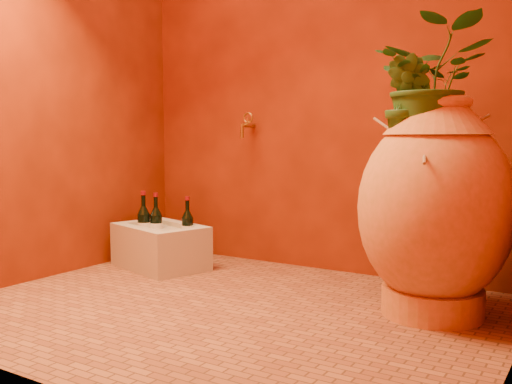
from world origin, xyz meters
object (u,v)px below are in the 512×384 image
Objects in this scene: amphora at (435,208)px; wine_bottle_c at (144,225)px; wine_bottle_a at (188,228)px; wall_tap at (247,124)px; stone_basin at (160,247)px; wine_bottle_b at (156,225)px.

amphora reaches higher than wine_bottle_c.
wine_bottle_a is 1.81× the size of wall_tap.
stone_basin is (-1.70, 0.07, -0.37)m from amphora.
wine_bottle_b is 0.96× the size of wine_bottle_c.
amphora is at bearing -2.20° from stone_basin.
stone_basin is at bearing -22.19° from wine_bottle_b.
wall_tap is (0.37, 0.42, 0.77)m from stone_basin.
wine_bottle_c is at bearing -140.51° from wine_bottle_b.
wall_tap reaches higher than wine_bottle_c.
wall_tap is (0.42, 0.40, 0.64)m from wine_bottle_b.
wine_bottle_b is at bearing 157.81° from stone_basin.
amphora reaches higher than stone_basin.
wall_tap is at bearing 159.85° from amphora.
wine_bottle_a is at bearing 21.92° from wine_bottle_c.
wine_bottle_c reaches higher than stone_basin.
stone_basin is 0.21m from wine_bottle_a.
wine_bottle_a is 0.91× the size of wine_bottle_c.
wine_bottle_a is at bearing -122.34° from wall_tap.
stone_basin is 2.00× the size of wine_bottle_c.
wall_tap reaches higher than stone_basin.
wine_bottle_c is at bearing -158.08° from wine_bottle_a.
amphora is 1.50× the size of stone_basin.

